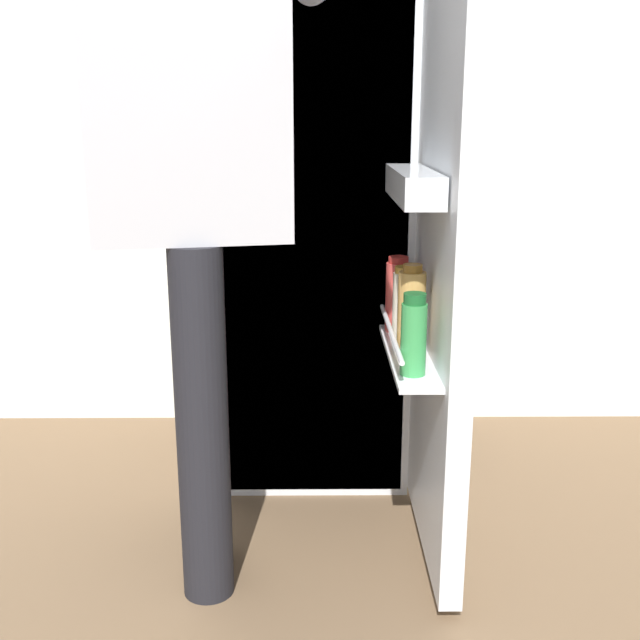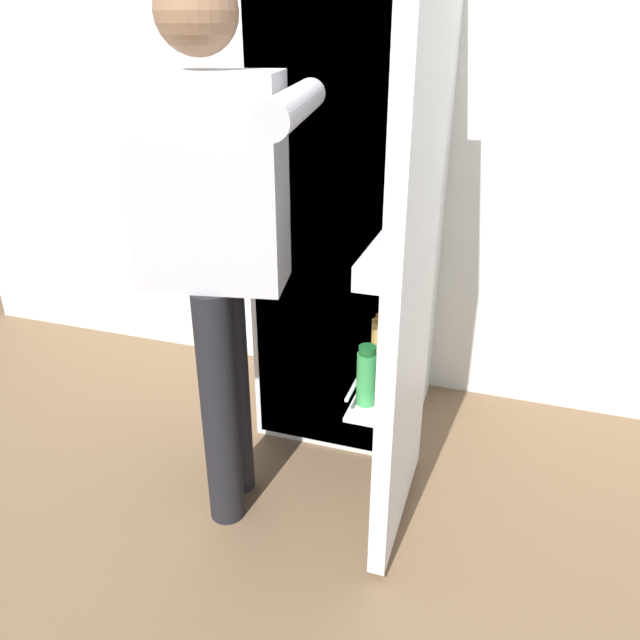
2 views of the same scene
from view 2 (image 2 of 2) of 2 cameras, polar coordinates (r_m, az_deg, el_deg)
The scene contains 4 objects.
ground_plane at distance 2.38m, azimuth -1.10°, elevation -15.06°, with size 6.44×6.44×0.00m, color brown.
kitchen_wall at distance 2.69m, azimuth 5.47°, elevation 20.17°, with size 4.40×0.10×2.60m, color silver.
refrigerator at distance 2.36m, azimuth 3.41°, elevation 9.72°, with size 0.68×1.20×1.81m.
person at distance 1.84m, azimuth -9.54°, elevation 8.46°, with size 0.64×0.68×1.69m.
Camera 2 is at (0.61, -1.70, 1.55)m, focal length 34.70 mm.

